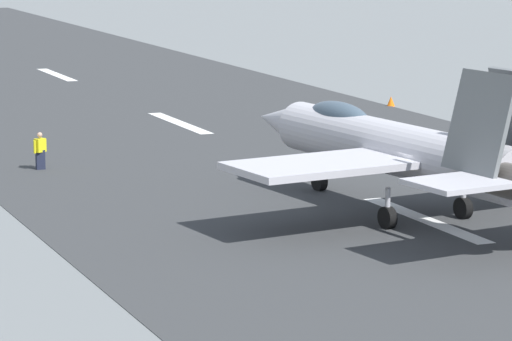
{
  "coord_description": "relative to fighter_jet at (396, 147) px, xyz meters",
  "views": [
    {
      "loc": [
        -41.94,
        23.86,
        10.33
      ],
      "look_at": [
        -0.26,
        6.38,
        2.2
      ],
      "focal_mm": 99.13,
      "sensor_mm": 36.0,
      "label": 1
    }
  ],
  "objects": [
    {
      "name": "ground_plane",
      "position": [
        -1.12,
        -0.49,
        -2.41
      ],
      "size": [
        400.0,
        400.0,
        0.0
      ],
      "primitive_type": "plane",
      "color": "slate"
    },
    {
      "name": "runway_strip",
      "position": [
        -1.13,
        -0.49,
        -2.4
      ],
      "size": [
        240.0,
        26.0,
        0.02
      ],
      "color": "#343637",
      "rests_on": "ground"
    },
    {
      "name": "crew_person",
      "position": [
        13.53,
        9.33,
        -1.62
      ],
      "size": [
        0.46,
        0.62,
        1.57
      ],
      "color": "#1E2338",
      "rests_on": "ground"
    },
    {
      "name": "fighter_jet",
      "position": [
        0.0,
        0.0,
        0.0
      ],
      "size": [
        17.77,
        13.82,
        5.61
      ],
      "color": "#B6B4BB",
      "rests_on": "ground"
    },
    {
      "name": "marker_cone_far",
      "position": [
        25.61,
        -13.55,
        -2.13
      ],
      "size": [
        0.44,
        0.44,
        0.55
      ],
      "primitive_type": "cone",
      "color": "orange",
      "rests_on": "ground"
    }
  ]
}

